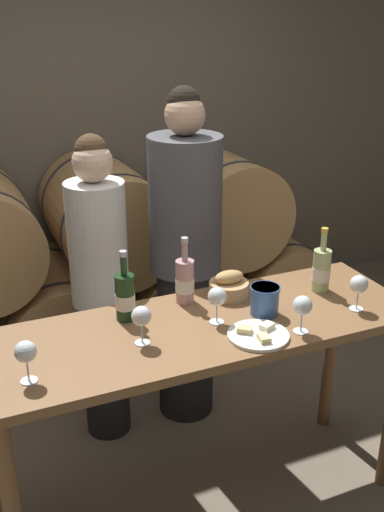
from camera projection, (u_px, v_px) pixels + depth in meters
ground_plane at (202, 499)px, 2.77m from camera, size 10.00×10.00×0.00m
stone_wall_back at (76, 92)px, 3.87m from camera, size 10.00×0.12×3.20m
barrel_stack at (109, 267)px, 3.78m from camera, size 2.94×0.88×1.27m
tasting_table at (204, 352)px, 2.47m from camera, size 1.79×0.60×0.92m
person_left at (101, 290)px, 2.93m from camera, size 0.28×0.28×1.59m
person_right at (185, 261)px, 3.07m from camera, size 0.37×0.37×1.78m
wine_bottle_red at (125, 297)px, 2.42m from camera, size 0.08×0.08×0.30m
wine_bottle_white at (321, 270)px, 2.67m from camera, size 0.08×0.08×0.30m
wine_bottle_rose at (185, 281)px, 2.56m from camera, size 0.08×0.08×0.30m
blue_crock at (265, 299)px, 2.47m from camera, size 0.13×0.13×0.12m
bread_basket at (229, 286)px, 2.63m from camera, size 0.18×0.18×0.12m
cheese_plate at (258, 335)px, 2.32m from camera, size 0.24×0.24×0.04m
wine_glass_far_left at (26, 353)px, 2.00m from camera, size 0.08×0.08×0.16m
wine_glass_left at (141, 317)px, 2.23m from camera, size 0.08×0.08×0.16m
wine_glass_center at (217, 297)px, 2.38m from camera, size 0.08×0.08×0.16m
wine_glass_right at (303, 306)px, 2.31m from camera, size 0.08×0.08×0.16m
wine_glass_far_right at (359, 285)px, 2.49m from camera, size 0.08×0.08×0.16m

